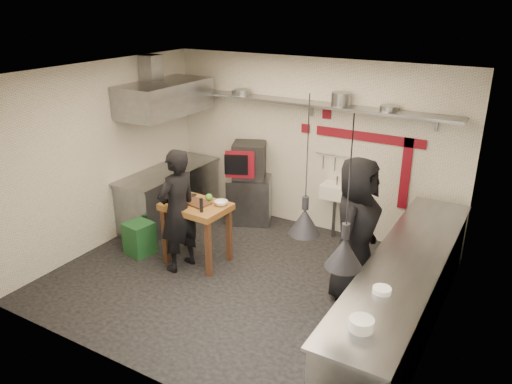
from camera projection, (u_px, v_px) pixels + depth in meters
The scene contains 47 objects.
floor at pixel (244, 280), 6.89m from camera, with size 5.00×5.00×0.00m, color black.
ceiling at pixel (242, 74), 5.87m from camera, with size 5.00×5.00×0.00m, color beige.
wall_back at pixel (311, 146), 8.07m from camera, with size 5.00×0.04×2.80m, color silver.
wall_front at pixel (126, 254), 4.69m from camera, with size 5.00×0.04×2.80m, color silver.
wall_left at pixel (103, 156), 7.55m from camera, with size 0.04×4.20×2.80m, color silver.
wall_right at pixel (446, 228), 5.20m from camera, with size 0.04×4.20×2.80m, color silver.
red_band_horiz at pixel (369, 137), 7.50m from camera, with size 1.70×0.02×0.14m, color maroon.
red_band_vert at pixel (405, 174), 7.39m from camera, with size 0.14×0.02×1.10m, color maroon.
red_tile_a at pixel (327, 114), 7.73m from camera, with size 0.14×0.02×0.14m, color maroon.
red_tile_b at pixel (306, 128), 7.99m from camera, with size 0.14×0.02×0.14m, color maroon.
back_shelf at pixel (308, 104), 7.66m from camera, with size 4.60×0.34×0.04m, color slate.
shelf_bracket_left at pixel (212, 97), 8.71m from camera, with size 0.04×0.06×0.24m, color slate.
shelf_bracket_mid at pixel (312, 108), 7.81m from camera, with size 0.04×0.06×0.24m, color slate.
shelf_bracket_right at pixel (437, 123), 6.92m from camera, with size 0.04×0.06×0.24m, color slate.
pan_far_left at pixel (242, 92), 8.19m from camera, with size 0.26×0.26×0.09m, color slate.
pan_mid_left at pixel (238, 92), 8.23m from camera, with size 0.22×0.22×0.07m, color slate.
stock_pot at pixel (341, 99), 7.37m from camera, with size 0.29×0.29×0.20m, color slate.
pan_right at pixel (389, 108), 7.05m from camera, with size 0.25×0.25×0.08m, color slate.
oven_stand at pixel (250, 198), 8.61m from camera, with size 0.73×0.66×0.80m, color slate.
combi_oven at pixel (249, 160), 8.39m from camera, with size 0.53×0.50×0.58m, color black.
oven_door at pixel (240, 165), 8.15m from camera, with size 0.48×0.03×0.46m, color maroon.
oven_glass at pixel (236, 165), 8.14m from camera, with size 0.39×0.02×0.34m, color black.
hand_sink at pixel (337, 191), 7.89m from camera, with size 0.46×0.34×0.22m, color silver.
sink_tap at pixel (337, 181), 7.82m from camera, with size 0.03×0.03×0.14m, color slate.
sink_drain at pixel (334, 217), 8.02m from camera, with size 0.06×0.06×0.66m, color slate.
utensil_rail at pixel (342, 156), 7.80m from camera, with size 0.02×0.02×0.90m, color slate.
counter_right at pixel (403, 296), 5.72m from camera, with size 0.70×3.80×0.90m, color slate.
counter_right_top at pixel (407, 261), 5.55m from camera, with size 0.76×3.90×0.03m, color slate.
plate_stack at pixel (361, 324), 4.36m from camera, with size 0.22×0.22×0.11m, color silver.
small_bowl_right at pixel (382, 290), 4.92m from camera, with size 0.19×0.19×0.05m, color silver.
counter_left at pixel (169, 196), 8.58m from camera, with size 0.70×1.90×0.90m, color slate.
counter_left_top at pixel (168, 170), 8.41m from camera, with size 0.76×2.00×0.03m, color slate.
extractor_hood at pixel (165, 98), 7.93m from camera, with size 0.78×1.60×0.50m, color slate.
hood_duct at pixel (151, 71), 7.90m from camera, with size 0.28×0.28×0.50m, color slate.
green_bin at pixel (140, 238), 7.53m from camera, with size 0.37×0.37×0.50m, color #1C5027.
prep_table at pixel (197, 233), 7.22m from camera, with size 0.92×0.64×0.92m, color olive, non-canonical shape.
cutting_board at pixel (197, 203), 7.06m from camera, with size 0.37×0.26×0.03m, color #4E2E1D.
pepper_mill at pixel (201, 205), 6.75m from camera, with size 0.05×0.05×0.20m, color black.
lemon_a at pixel (183, 201), 7.03m from camera, with size 0.07×0.07×0.07m, color gold.
lemon_b at pixel (182, 204), 6.96m from camera, with size 0.07×0.07×0.07m, color gold.
veg_ball at pixel (209, 197), 7.15m from camera, with size 0.10×0.10×0.10m, color #468A2F.
steel_tray at pixel (190, 196), 7.30m from camera, with size 0.17×0.11×0.03m, color slate.
bowl at pixel (221, 203), 7.00m from camera, with size 0.19×0.19×0.06m, color silver.
heat_lamp_near at pixel (307, 167), 5.00m from camera, with size 0.34×0.34×1.48m, color black, non-canonical shape.
heat_lamp_far at pixel (348, 195), 4.18m from camera, with size 0.34×0.34×1.38m, color black, non-canonical shape.
chef_left at pixel (178, 211), 6.90m from camera, with size 0.65×0.43×1.78m, color black.
chef_right at pixel (356, 229), 6.23m from camera, with size 0.92×0.60×1.89m, color black.
Camera 1 is at (3.16, -5.06, 3.67)m, focal length 35.00 mm.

